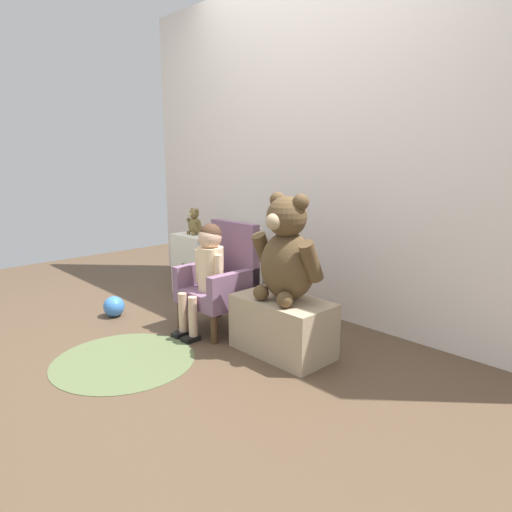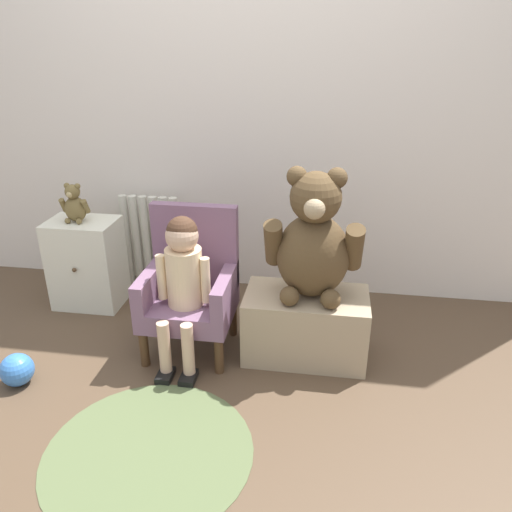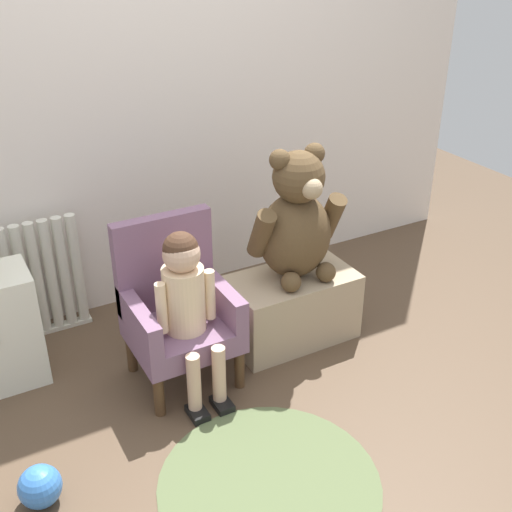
{
  "view_description": "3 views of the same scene",
  "coord_description": "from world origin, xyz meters",
  "px_view_note": "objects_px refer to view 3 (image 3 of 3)",
  "views": [
    {
      "loc": [
        2.11,
        -1.27,
        1.14
      ],
      "look_at": [
        0.13,
        0.61,
        0.54
      ],
      "focal_mm": 32.0,
      "sensor_mm": 36.0,
      "label": 1
    },
    {
      "loc": [
        0.47,
        -1.5,
        1.46
      ],
      "look_at": [
        0.14,
        0.63,
        0.49
      ],
      "focal_mm": 35.0,
      "sensor_mm": 36.0,
      "label": 2
    },
    {
      "loc": [
        -0.98,
        -1.56,
        1.79
      ],
      "look_at": [
        0.18,
        0.54,
        0.51
      ],
      "focal_mm": 45.0,
      "sensor_mm": 36.0,
      "label": 3
    }
  ],
  "objects_px": {
    "child_figure": "(186,293)",
    "toy_ball": "(40,486)",
    "low_bench": "(291,307)",
    "large_teddy_bear": "(296,222)",
    "radiator": "(45,279)",
    "floor_rug": "(269,483)",
    "child_armchair": "(177,308)"
  },
  "relations": [
    {
      "from": "low_bench",
      "to": "large_teddy_bear",
      "type": "bearing_deg",
      "value": 27.23
    },
    {
      "from": "radiator",
      "to": "toy_ball",
      "type": "bearing_deg",
      "value": -105.19
    },
    {
      "from": "low_bench",
      "to": "toy_ball",
      "type": "relative_size",
      "value": 3.92
    },
    {
      "from": "low_bench",
      "to": "toy_ball",
      "type": "distance_m",
      "value": 1.34
    },
    {
      "from": "child_armchair",
      "to": "low_bench",
      "type": "relative_size",
      "value": 1.21
    },
    {
      "from": "child_figure",
      "to": "floor_rug",
      "type": "distance_m",
      "value": 0.78
    },
    {
      "from": "low_bench",
      "to": "floor_rug",
      "type": "distance_m",
      "value": 0.93
    },
    {
      "from": "low_bench",
      "to": "floor_rug",
      "type": "relative_size",
      "value": 0.73
    },
    {
      "from": "radiator",
      "to": "child_figure",
      "type": "height_order",
      "value": "child_figure"
    },
    {
      "from": "large_teddy_bear",
      "to": "toy_ball",
      "type": "height_order",
      "value": "large_teddy_bear"
    },
    {
      "from": "child_armchair",
      "to": "floor_rug",
      "type": "relative_size",
      "value": 0.89
    },
    {
      "from": "radiator",
      "to": "low_bench",
      "type": "xyz_separation_m",
      "value": [
        0.98,
        -0.61,
        -0.12
      ]
    },
    {
      "from": "radiator",
      "to": "child_figure",
      "type": "relative_size",
      "value": 0.81
    },
    {
      "from": "child_figure",
      "to": "floor_rug",
      "type": "height_order",
      "value": "child_figure"
    },
    {
      "from": "child_armchair",
      "to": "low_bench",
      "type": "bearing_deg",
      "value": -0.9
    },
    {
      "from": "child_armchair",
      "to": "toy_ball",
      "type": "distance_m",
      "value": 0.86
    },
    {
      "from": "radiator",
      "to": "low_bench",
      "type": "relative_size",
      "value": 0.99
    },
    {
      "from": "radiator",
      "to": "child_armchair",
      "type": "relative_size",
      "value": 0.82
    },
    {
      "from": "radiator",
      "to": "child_figure",
      "type": "bearing_deg",
      "value": -59.55
    },
    {
      "from": "low_bench",
      "to": "large_teddy_bear",
      "type": "relative_size",
      "value": 0.96
    },
    {
      "from": "radiator",
      "to": "floor_rug",
      "type": "height_order",
      "value": "radiator"
    },
    {
      "from": "child_figure",
      "to": "toy_ball",
      "type": "distance_m",
      "value": 0.86
    },
    {
      "from": "child_figure",
      "to": "floor_rug",
      "type": "xyz_separation_m",
      "value": [
        0.02,
        -0.63,
        -0.46
      ]
    },
    {
      "from": "large_teddy_bear",
      "to": "radiator",
      "type": "bearing_deg",
      "value": 149.24
    },
    {
      "from": "child_armchair",
      "to": "toy_ball",
      "type": "height_order",
      "value": "child_armchair"
    },
    {
      "from": "floor_rug",
      "to": "large_teddy_bear",
      "type": "bearing_deg",
      "value": 53.02
    },
    {
      "from": "child_figure",
      "to": "floor_rug",
      "type": "bearing_deg",
      "value": -87.84
    },
    {
      "from": "floor_rug",
      "to": "toy_ball",
      "type": "distance_m",
      "value": 0.79
    },
    {
      "from": "radiator",
      "to": "child_armchair",
      "type": "distance_m",
      "value": 0.73
    },
    {
      "from": "large_teddy_bear",
      "to": "toy_ball",
      "type": "distance_m",
      "value": 1.45
    },
    {
      "from": "floor_rug",
      "to": "toy_ball",
      "type": "relative_size",
      "value": 5.35
    },
    {
      "from": "low_bench",
      "to": "large_teddy_bear",
      "type": "xyz_separation_m",
      "value": [
        0.02,
        0.01,
        0.43
      ]
    }
  ]
}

